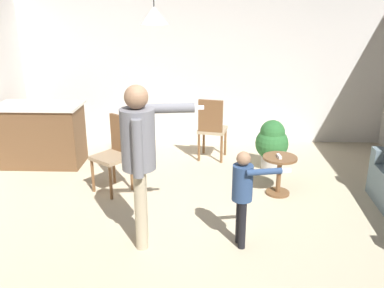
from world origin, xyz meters
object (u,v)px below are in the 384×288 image
(person_child, at_px, (243,189))
(spare_remote_on_table, at_px, (279,156))
(dining_chair_by_counter, at_px, (115,151))
(dining_chair_near_wall, at_px, (212,127))
(side_table_by_couch, at_px, (279,171))
(potted_plant_corner, at_px, (272,142))
(person_adult, at_px, (140,150))
(kitchen_counter, at_px, (42,135))

(person_child, bearing_deg, spare_remote_on_table, 144.27)
(dining_chair_by_counter, xyz_separation_m, dining_chair_near_wall, (1.28, 1.15, 0.00))
(side_table_by_couch, relative_size, spare_remote_on_table, 4.00)
(dining_chair_by_counter, relative_size, spare_remote_on_table, 7.69)
(side_table_by_couch, xyz_separation_m, spare_remote_on_table, (-0.02, -0.04, 0.21))
(spare_remote_on_table, bearing_deg, dining_chair_near_wall, 123.62)
(dining_chair_near_wall, height_order, potted_plant_corner, dining_chair_near_wall)
(person_adult, bearing_deg, kitchen_counter, -146.60)
(spare_remote_on_table, bearing_deg, side_table_by_couch, 59.47)
(dining_chair_by_counter, bearing_deg, spare_remote_on_table, -145.70)
(kitchen_counter, relative_size, person_child, 1.22)
(kitchen_counter, distance_m, side_table_by_couch, 3.59)
(spare_remote_on_table, bearing_deg, dining_chair_by_counter, 176.89)
(potted_plant_corner, bearing_deg, person_child, -105.99)
(kitchen_counter, bearing_deg, side_table_by_couch, -15.23)
(kitchen_counter, height_order, dining_chair_near_wall, dining_chair_near_wall)
(kitchen_counter, distance_m, spare_remote_on_table, 3.57)
(dining_chair_near_wall, relative_size, potted_plant_corner, 1.33)
(side_table_by_couch, bearing_deg, spare_remote_on_table, -120.53)
(side_table_by_couch, distance_m, person_child, 1.40)
(person_child, bearing_deg, dining_chair_by_counter, -141.04)
(side_table_by_couch, distance_m, dining_chair_by_counter, 2.15)
(side_table_by_couch, bearing_deg, dining_chair_near_wall, 125.02)
(kitchen_counter, height_order, side_table_by_couch, kitchen_counter)
(dining_chair_by_counter, xyz_separation_m, potted_plant_corner, (2.17, 0.81, -0.13))
(dining_chair_by_counter, bearing_deg, person_adult, 150.01)
(person_adult, distance_m, person_child, 1.09)
(kitchen_counter, bearing_deg, person_child, -37.13)
(person_adult, relative_size, potted_plant_corner, 2.22)
(person_child, relative_size, dining_chair_by_counter, 1.03)
(side_table_by_couch, height_order, person_adult, person_adult)
(person_child, height_order, spare_remote_on_table, person_child)
(side_table_by_couch, xyz_separation_m, potted_plant_corner, (0.03, 0.89, 0.09))
(person_adult, height_order, potted_plant_corner, person_adult)
(kitchen_counter, relative_size, dining_chair_near_wall, 1.26)
(person_adult, bearing_deg, person_child, 82.55)
(person_adult, xyz_separation_m, dining_chair_by_counter, (-0.55, 1.31, -0.49))
(kitchen_counter, height_order, potted_plant_corner, kitchen_counter)
(dining_chair_near_wall, height_order, spare_remote_on_table, dining_chair_near_wall)
(person_child, xyz_separation_m, dining_chair_by_counter, (-1.56, 1.32, -0.09))
(dining_chair_near_wall, xyz_separation_m, spare_remote_on_table, (0.84, -1.27, -0.01))
(spare_remote_on_table, bearing_deg, person_adult, -142.68)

